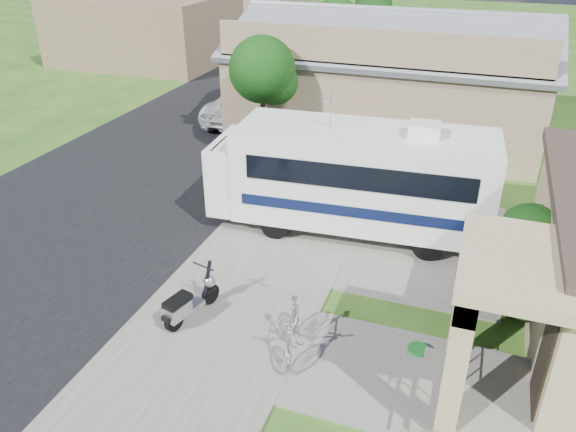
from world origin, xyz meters
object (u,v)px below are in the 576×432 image
(motorhome, at_px, (353,176))
(shrub, at_px, (525,262))
(scooter, at_px, (188,302))
(pickup_truck, at_px, (250,103))
(garden_hose, at_px, (418,353))
(bicycle, at_px, (292,331))
(van, at_px, (296,68))

(motorhome, distance_m, shrub, 5.32)
(motorhome, height_order, shrub, motorhome)
(scooter, bearing_deg, pickup_truck, 121.96)
(scooter, distance_m, garden_hose, 5.12)
(garden_hose, bearing_deg, motorhome, 118.95)
(bicycle, xyz_separation_m, pickup_truck, (-6.95, 14.04, 0.21))
(motorhome, height_order, pickup_truck, motorhome)
(shrub, bearing_deg, garden_hose, -131.50)
(shrub, height_order, van, shrub)
(garden_hose, bearing_deg, pickup_truck, 125.52)
(pickup_truck, bearing_deg, van, -89.32)
(shrub, height_order, bicycle, shrub)
(shrub, distance_m, garden_hose, 3.17)
(shrub, xyz_separation_m, garden_hose, (-1.89, -2.14, -1.37))
(scooter, bearing_deg, garden_hose, 20.37)
(shrub, relative_size, pickup_truck, 0.51)
(shrub, bearing_deg, bicycle, -146.68)
(scooter, xyz_separation_m, bicycle, (2.55, -0.23, 0.06))
(motorhome, relative_size, bicycle, 4.23)
(scooter, distance_m, van, 21.02)
(motorhome, height_order, scooter, motorhome)
(pickup_truck, xyz_separation_m, garden_hose, (9.48, -13.28, -0.68))
(motorhome, relative_size, shrub, 2.79)
(bicycle, distance_m, garden_hose, 2.68)
(van, bearing_deg, shrub, -61.60)
(pickup_truck, distance_m, garden_hose, 16.33)
(motorhome, xyz_separation_m, van, (-6.90, 15.15, -0.85))
(shrub, bearing_deg, van, 122.71)
(shrub, xyz_separation_m, scooter, (-6.97, -2.68, -0.96))
(motorhome, relative_size, pickup_truck, 1.43)
(motorhome, distance_m, pickup_truck, 10.87)
(bicycle, height_order, garden_hose, bicycle)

